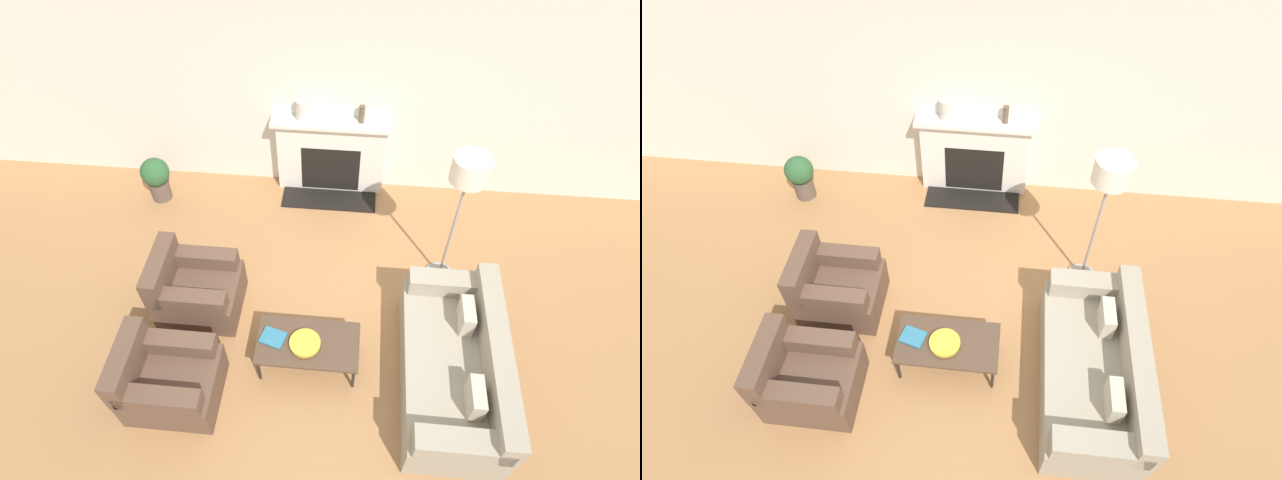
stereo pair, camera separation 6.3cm
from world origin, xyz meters
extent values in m
plane|color=#A87547|center=(0.00, 0.00, 0.00)|extent=(18.00, 18.00, 0.00)
cube|color=silver|center=(0.00, 2.64, 1.45)|extent=(18.00, 0.06, 2.90)
cube|color=silver|center=(-0.22, 2.51, 0.53)|extent=(1.40, 0.20, 1.05)
cube|color=black|center=(-0.22, 2.43, 0.38)|extent=(0.77, 0.04, 0.68)
cube|color=black|center=(-0.22, 2.23, 0.01)|extent=(1.26, 0.40, 0.02)
cube|color=silver|center=(-0.22, 2.48, 1.08)|extent=(1.52, 0.28, 0.05)
cube|color=#9E937F|center=(1.16, -0.27, 0.23)|extent=(0.90, 1.87, 0.46)
cube|color=#9E937F|center=(1.52, -0.27, 0.63)|extent=(0.20, 1.87, 0.36)
cube|color=#9E937F|center=(1.16, 0.55, 0.56)|extent=(0.83, 0.22, 0.21)
cube|color=#9E937F|center=(1.16, -1.09, 0.56)|extent=(0.83, 0.22, 0.21)
cube|color=#C0B49C|center=(1.30, 0.15, 0.60)|extent=(0.12, 0.32, 0.28)
cube|color=#C0B49C|center=(1.30, -0.69, 0.60)|extent=(0.12, 0.32, 0.28)
cube|color=brown|center=(-1.50, -0.66, 0.22)|extent=(0.87, 0.74, 0.44)
cube|color=brown|center=(-1.86, -0.66, 0.63)|extent=(0.18, 0.74, 0.39)
cube|color=brown|center=(-1.50, -0.94, 0.53)|extent=(0.78, 0.18, 0.20)
cube|color=brown|center=(-1.50, -0.38, 0.53)|extent=(0.78, 0.18, 0.20)
cube|color=brown|center=(-1.50, 0.40, 0.22)|extent=(0.87, 0.74, 0.44)
cube|color=brown|center=(-1.86, 0.40, 0.63)|extent=(0.18, 0.74, 0.39)
cube|color=brown|center=(-1.50, 0.12, 0.53)|extent=(0.78, 0.18, 0.20)
cube|color=brown|center=(-1.50, 0.68, 0.53)|extent=(0.78, 0.18, 0.20)
cube|color=#4C3828|center=(-0.24, -0.17, 0.37)|extent=(1.02, 0.55, 0.03)
cylinder|color=black|center=(-0.71, -0.41, 0.18)|extent=(0.03, 0.03, 0.36)
cylinder|color=black|center=(0.23, -0.41, 0.18)|extent=(0.03, 0.03, 0.36)
cylinder|color=black|center=(-0.71, 0.06, 0.18)|extent=(0.03, 0.03, 0.36)
cylinder|color=black|center=(0.23, 0.06, 0.18)|extent=(0.03, 0.03, 0.36)
cylinder|color=gold|center=(-0.27, -0.20, 0.39)|extent=(0.11, 0.11, 0.01)
cylinder|color=gold|center=(-0.27, -0.20, 0.42)|extent=(0.31, 0.31, 0.04)
cube|color=teal|center=(-0.59, -0.16, 0.40)|extent=(0.28, 0.25, 0.02)
cylinder|color=gray|center=(1.19, 1.10, 0.01)|extent=(0.33, 0.33, 0.03)
cylinder|color=gray|center=(1.19, 1.10, 0.80)|extent=(0.03, 0.03, 1.55)
cylinder|color=silver|center=(1.19, 1.10, 1.67)|extent=(0.37, 0.37, 0.27)
cylinder|color=beige|center=(-0.60, 2.51, 1.23)|extent=(0.14, 0.14, 0.26)
cylinder|color=brown|center=(0.14, 2.51, 1.22)|extent=(0.07, 0.07, 0.23)
cylinder|color=brown|center=(-2.50, 2.08, 0.14)|extent=(0.26, 0.26, 0.28)
sphere|color=#2D5B33|center=(-2.50, 2.08, 0.45)|extent=(0.37, 0.37, 0.37)
camera|label=1|loc=(0.10, -2.58, 4.82)|focal=28.00mm
camera|label=2|loc=(0.17, -2.58, 4.82)|focal=28.00mm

